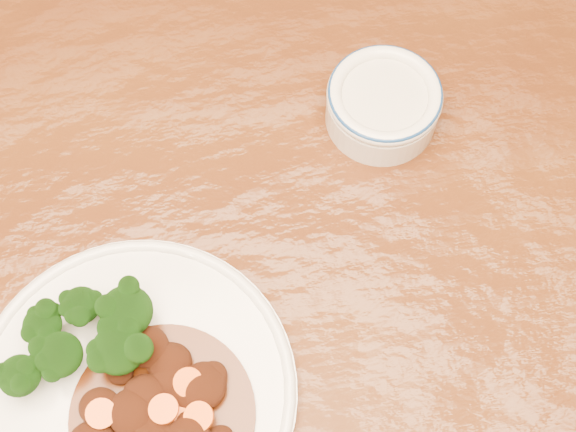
{
  "coord_description": "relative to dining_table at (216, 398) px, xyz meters",
  "views": [
    {
      "loc": [
        0.05,
        -0.16,
        1.43
      ],
      "look_at": [
        0.08,
        0.14,
        0.77
      ],
      "focal_mm": 50.0,
      "sensor_mm": 36.0,
      "label": 1
    }
  ],
  "objects": [
    {
      "name": "dip_bowl",
      "position": [
        0.18,
        0.24,
        0.11
      ],
      "size": [
        0.11,
        0.11,
        0.05
      ],
      "rotation": [
        0.0,
        0.0,
        -0.13
      ],
      "color": "silver",
      "rests_on": "dining_table"
    },
    {
      "name": "mince_stew",
      "position": [
        -0.04,
        -0.03,
        0.1
      ],
      "size": [
        0.15,
        0.15,
        0.03
      ],
      "color": "#4C1F08",
      "rests_on": "dinner_plate"
    },
    {
      "name": "broccoli_florets",
      "position": [
        -0.1,
        0.03,
        0.12
      ],
      "size": [
        0.13,
        0.09,
        0.05
      ],
      "color": "#648745",
      "rests_on": "dinner_plate"
    },
    {
      "name": "dining_table",
      "position": [
        0.0,
        0.0,
        0.0
      ],
      "size": [
        1.59,
        1.06,
        0.75
      ],
      "rotation": [
        0.0,
        0.0,
        0.11
      ],
      "color": "#51280E",
      "rests_on": "ground"
    },
    {
      "name": "dinner_plate",
      "position": [
        -0.06,
        -0.01,
        0.09
      ],
      "size": [
        0.28,
        0.28,
        0.02
      ],
      "rotation": [
        0.0,
        0.0,
        -0.21
      ],
      "color": "silver",
      "rests_on": "dining_table"
    }
  ]
}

